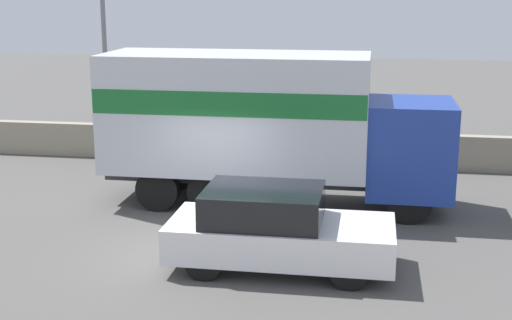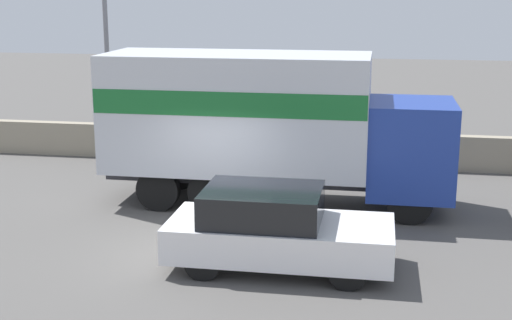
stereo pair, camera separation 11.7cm
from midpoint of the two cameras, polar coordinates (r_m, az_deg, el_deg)
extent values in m
plane|color=#514F4C|center=(14.61, -4.12, -6.71)|extent=(80.00, 80.00, 0.00)
cube|color=gray|center=(21.11, 0.45, 1.14)|extent=(60.00, 0.35, 1.01)
cylinder|color=slate|center=(21.61, -11.67, 8.07)|extent=(0.14, 0.14, 6.17)
cube|color=navy|center=(16.67, 12.45, 0.98)|extent=(1.92, 2.21, 2.12)
cube|color=black|center=(16.66, 15.76, 2.27)|extent=(0.06, 1.88, 0.93)
cube|color=#2D2D33|center=(17.14, -1.30, -1.05)|extent=(6.16, 1.33, 0.25)
cube|color=silver|center=(16.83, -1.33, 3.87)|extent=(6.16, 2.42, 2.73)
cube|color=#19662D|center=(16.77, -1.33, 5.11)|extent=(6.13, 2.44, 0.55)
cylinder|color=black|center=(17.82, 12.17, -1.54)|extent=(1.01, 0.28, 1.01)
cylinder|color=black|center=(16.01, 12.40, -3.27)|extent=(1.01, 0.28, 1.01)
cylinder|color=black|center=(18.47, -5.90, -0.77)|extent=(1.01, 0.28, 1.01)
cylinder|color=black|center=(16.73, -7.62, -2.33)|extent=(1.01, 0.28, 1.01)
cylinder|color=black|center=(18.18, -2.15, -0.93)|extent=(1.01, 0.28, 1.01)
cylinder|color=black|center=(16.41, -3.51, -2.55)|extent=(1.01, 0.28, 1.01)
cube|color=silver|center=(13.21, 2.20, -6.27)|extent=(4.13, 1.81, 0.65)
cube|color=black|center=(13.06, 0.79, -3.60)|extent=(2.15, 1.67, 0.61)
cylinder|color=black|center=(13.94, 7.88, -6.37)|extent=(0.67, 0.20, 0.67)
cylinder|color=black|center=(12.47, 7.60, -8.81)|extent=(0.67, 0.20, 0.67)
cylinder|color=black|center=(14.23, -2.51, -5.82)|extent=(0.67, 0.20, 0.67)
cylinder|color=black|center=(12.80, -4.03, -8.11)|extent=(0.67, 0.20, 0.67)
camera|label=1|loc=(0.06, -89.78, 0.05)|focal=50.00mm
camera|label=2|loc=(0.06, 90.22, -0.05)|focal=50.00mm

